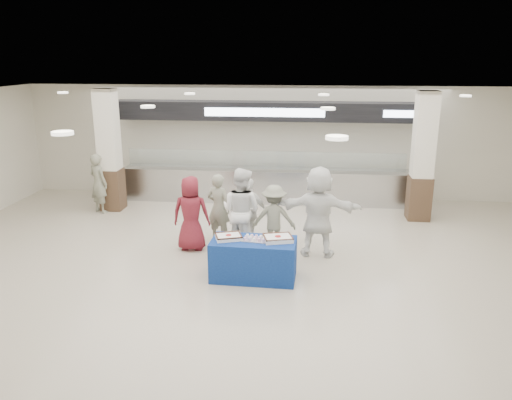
# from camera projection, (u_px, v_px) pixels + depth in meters

# --- Properties ---
(ground) EXTENTS (14.00, 14.00, 0.00)m
(ground) POSITION_uv_depth(u_px,v_px,m) (238.00, 283.00, 9.09)
(ground) COLOR beige
(ground) RESTS_ON ground
(serving_line) EXTENTS (8.70, 0.85, 2.80)m
(serving_line) POSITION_uv_depth(u_px,v_px,m) (265.00, 161.00, 13.93)
(serving_line) COLOR #B2B3B9
(serving_line) RESTS_ON ground
(column_left) EXTENTS (0.55, 0.55, 3.20)m
(column_left) POSITION_uv_depth(u_px,v_px,m) (110.00, 153.00, 13.09)
(column_left) COLOR #3C291B
(column_left) RESTS_ON ground
(column_right) EXTENTS (0.55, 0.55, 3.20)m
(column_right) POSITION_uv_depth(u_px,v_px,m) (422.00, 160.00, 12.27)
(column_right) COLOR #3C291B
(column_right) RESTS_ON ground
(display_table) EXTENTS (1.58, 0.83, 0.75)m
(display_table) POSITION_uv_depth(u_px,v_px,m) (254.00, 259.00, 9.21)
(display_table) COLOR navy
(display_table) RESTS_ON ground
(sheet_cake_left) EXTENTS (0.55, 0.49, 0.10)m
(sheet_cake_left) POSITION_uv_depth(u_px,v_px,m) (229.00, 237.00, 9.15)
(sheet_cake_left) COLOR white
(sheet_cake_left) RESTS_ON display_table
(sheet_cake_right) EXTENTS (0.59, 0.52, 0.10)m
(sheet_cake_right) POSITION_uv_depth(u_px,v_px,m) (278.00, 238.00, 9.07)
(sheet_cake_right) COLOR white
(sheet_cake_right) RESTS_ON display_table
(cupcake_tray) EXTENTS (0.47, 0.38, 0.07)m
(cupcake_tray) POSITION_uv_depth(u_px,v_px,m) (255.00, 238.00, 9.10)
(cupcake_tray) COLOR silver
(cupcake_tray) RESTS_ON display_table
(civilian_maroon) EXTENTS (0.80, 0.54, 1.60)m
(civilian_maroon) POSITION_uv_depth(u_px,v_px,m) (191.00, 213.00, 10.48)
(civilian_maroon) COLOR maroon
(civilian_maroon) RESTS_ON ground
(soldier_a) EXTENTS (0.65, 0.54, 1.54)m
(soldier_a) POSITION_uv_depth(u_px,v_px,m) (219.00, 208.00, 10.98)
(soldier_a) COLOR gray
(soldier_a) RESTS_ON ground
(chef_tall) EXTENTS (1.08, 0.97, 1.81)m
(chef_tall) POSITION_uv_depth(u_px,v_px,m) (241.00, 211.00, 10.31)
(chef_tall) COLOR white
(chef_tall) RESTS_ON ground
(chef_short) EXTENTS (0.94, 0.58, 1.49)m
(chef_short) POSITION_uv_depth(u_px,v_px,m) (249.00, 212.00, 10.78)
(chef_short) COLOR white
(chef_short) RESTS_ON ground
(soldier_b) EXTENTS (0.93, 0.56, 1.42)m
(soldier_b) POSITION_uv_depth(u_px,v_px,m) (274.00, 218.00, 10.48)
(soldier_b) COLOR gray
(soldier_b) RESTS_ON ground
(civilian_white) EXTENTS (1.79, 0.69, 1.89)m
(civilian_white) POSITION_uv_depth(u_px,v_px,m) (318.00, 212.00, 10.13)
(civilian_white) COLOR white
(civilian_white) RESTS_ON ground
(soldier_bg) EXTENTS (0.68, 0.60, 1.57)m
(soldier_bg) POSITION_uv_depth(u_px,v_px,m) (99.00, 183.00, 13.02)
(soldier_bg) COLOR gray
(soldier_bg) RESTS_ON ground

